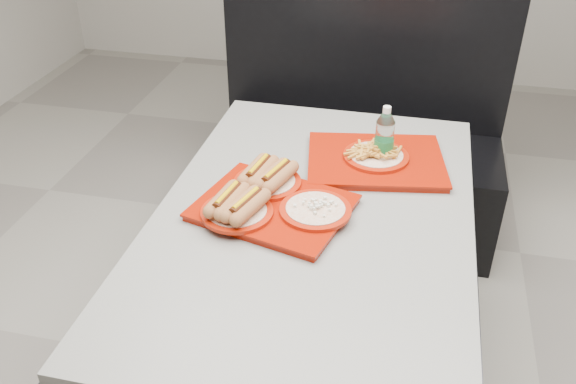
% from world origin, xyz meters
% --- Properties ---
extents(diner_table, '(0.92, 1.42, 0.75)m').
position_xyz_m(diner_table, '(0.00, 0.00, 0.58)').
color(diner_table, black).
rests_on(diner_table, ground).
extents(booth_bench, '(1.30, 0.57, 1.35)m').
position_xyz_m(booth_bench, '(0.00, 1.09, 0.40)').
color(booth_bench, black).
rests_on(booth_bench, ground).
extents(tray_near, '(0.49, 0.42, 0.09)m').
position_xyz_m(tray_near, '(-0.13, -0.01, 0.78)').
color(tray_near, '#8A1203').
rests_on(tray_near, diner_table).
extents(tray_far, '(0.49, 0.41, 0.09)m').
position_xyz_m(tray_far, '(0.14, 0.32, 0.78)').
color(tray_far, '#8A1203').
rests_on(tray_far, diner_table).
extents(water_bottle, '(0.06, 0.06, 0.20)m').
position_xyz_m(water_bottle, '(0.16, 0.34, 0.84)').
color(water_bottle, silver).
rests_on(water_bottle, diner_table).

